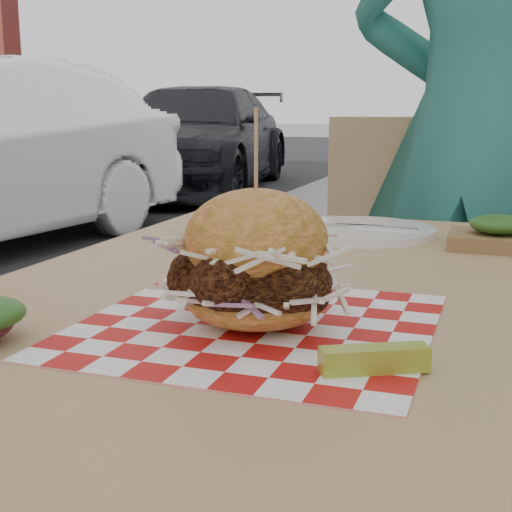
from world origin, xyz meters
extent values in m
imported|color=#29786D|center=(-0.18, 0.97, 0.91)|extent=(0.73, 0.54, 1.83)
imported|color=black|center=(-3.60, 6.97, 0.61)|extent=(2.30, 4.42, 1.22)
cube|color=tan|center=(-0.35, 0.00, 0.73)|extent=(0.80, 1.20, 0.04)
cylinder|color=#333338|center=(-0.69, 0.54, 0.35)|extent=(0.05, 0.05, 0.71)
cube|color=tan|center=(-0.35, 0.85, 0.45)|extent=(0.47, 0.47, 0.04)
cube|color=tan|center=(-0.38, 1.05, 0.70)|extent=(0.42, 0.09, 0.50)
cylinder|color=#333338|center=(-0.51, 0.65, 0.21)|extent=(0.03, 0.03, 0.43)
cylinder|color=#333338|center=(-0.15, 0.69, 0.21)|extent=(0.03, 0.03, 0.43)
cylinder|color=#333338|center=(-0.55, 1.00, 0.21)|extent=(0.03, 0.03, 0.43)
cylinder|color=#333338|center=(-0.19, 1.05, 0.21)|extent=(0.03, 0.03, 0.43)
cube|color=red|center=(-0.35, -0.18, 0.75)|extent=(0.36, 0.36, 0.00)
ellipsoid|color=orange|center=(-0.35, -0.18, 0.78)|extent=(0.15, 0.15, 0.05)
ellipsoid|color=brown|center=(-0.35, -0.18, 0.80)|extent=(0.16, 0.15, 0.08)
ellipsoid|color=orange|center=(-0.35, -0.18, 0.84)|extent=(0.15, 0.15, 0.10)
cylinder|color=tan|center=(-0.35, -0.18, 0.92)|extent=(0.00, 0.00, 0.11)
cube|color=#99A630|center=(-0.21, -0.28, 0.76)|extent=(0.09, 0.06, 0.02)
cylinder|color=white|center=(-0.35, 0.39, 0.76)|extent=(0.27, 0.27, 0.01)
cube|color=silver|center=(-0.38, 0.39, 0.77)|extent=(0.15, 0.03, 0.00)
cube|color=silver|center=(-0.32, 0.39, 0.77)|extent=(0.15, 0.03, 0.00)
cube|color=olive|center=(-0.11, 0.34, 0.76)|extent=(0.15, 0.12, 0.02)
ellipsoid|color=#164E18|center=(-0.11, 0.34, 0.79)|extent=(0.09, 0.09, 0.03)
camera|label=1|loc=(-0.11, -0.86, 0.98)|focal=50.00mm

